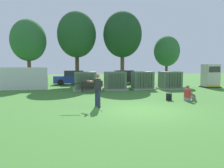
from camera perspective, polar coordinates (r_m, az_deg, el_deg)
The scene contains 19 objects.
ground_plane at distance 10.41m, azimuth 7.95°, elevation -6.99°, with size 96.00×96.00×0.00m, color #3D752D.
fence_panel at distance 20.66m, azimuth -23.34°, elevation 1.27°, with size 4.80×0.12×2.00m, color silver.
transformer_west at distance 18.79m, azimuth -7.14°, elevation 0.67°, with size 2.10×1.70×1.62m.
transformer_mid_west at distance 19.22m, azimuth 0.80°, elevation 0.79°, with size 2.10×1.70×1.62m.
transformer_mid_east at distance 19.95m, azimuth 8.05°, elevation 0.89°, with size 2.10×1.70×1.62m.
transformer_east at distance 20.60m, azimuth 15.13°, elevation 0.89°, with size 2.10×1.70×1.62m.
generator_enclosure at distance 23.53m, azimuth 24.61°, elevation 1.93°, with size 1.60×1.40×2.30m.
park_bench at distance 17.72m, azimuth -5.40°, elevation -0.38°, with size 1.83×0.58×0.92m.
batter at distance 11.11m, azimuth -4.12°, elevation -1.13°, with size 1.62×0.73×1.74m.
sports_ball at distance 10.27m, azimuth -2.79°, elevation -6.86°, with size 0.09×0.09×0.09m, color white.
seated_spectator at distance 13.97m, azimuth 19.63°, elevation -2.67°, with size 0.76×0.60×0.96m.
backpack at distance 13.78m, azimuth 14.82°, elevation -3.33°, with size 0.38×0.37×0.44m.
tree_left at distance 24.45m, azimuth -21.26°, elevation 10.70°, with size 3.65×3.65×6.97m.
tree_center_left at distance 24.61m, azimuth -9.31°, elevation 12.74°, with size 4.24×4.24×8.11m.
tree_center_right at distance 24.52m, azimuth 2.79°, elevation 12.89°, with size 4.27×4.27×8.15m.
tree_right at distance 25.65m, azimuth 14.30°, elevation 8.41°, with size 2.91×2.91×5.57m.
parked_car_leftmost at distance 25.86m, azimuth -21.41°, elevation 1.40°, with size 4.22×1.96×1.62m.
parked_car_left_of_center at distance 25.22m, azimuth -10.21°, elevation 1.57°, with size 4.34×2.21×1.62m.
parked_car_right_of_center at distance 26.01m, azimuth 2.94°, elevation 1.74°, with size 4.24×1.99×1.62m.
Camera 1 is at (-3.31, -9.65, 2.11)m, focal length 34.55 mm.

